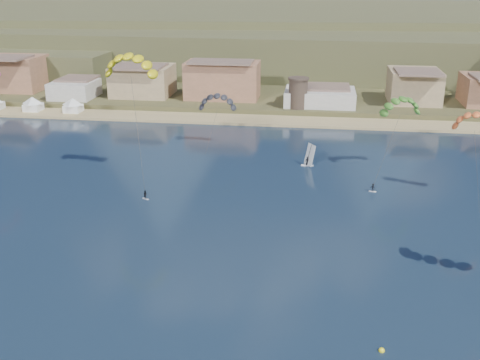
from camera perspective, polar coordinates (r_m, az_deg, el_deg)
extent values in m
cube|color=tan|center=(157.07, 3.73, 5.91)|extent=(2200.00, 12.00, 0.90)
cube|color=brown|center=(607.20, 7.15, 16.39)|extent=(2200.00, 900.00, 4.00)
cube|color=brown|center=(269.07, 14.48, 13.31)|extent=(320.00, 150.00, 15.00)
cube|color=brown|center=(311.30, -1.58, 15.05)|extent=(380.00, 170.00, 18.00)
cylinder|color=#47382D|center=(163.31, 5.76, 8.47)|extent=(5.20, 5.20, 8.00)
cylinder|color=#47382D|center=(162.50, 5.82, 9.96)|extent=(5.82, 5.82, 0.60)
cube|color=white|center=(176.00, -19.79, 6.81)|extent=(4.50, 4.50, 2.00)
pyramid|color=white|center=(175.39, -19.91, 7.76)|extent=(6.40, 6.40, 2.00)
cube|color=white|center=(170.82, -16.19, 6.82)|extent=(4.50, 4.50, 2.00)
pyramid|color=white|center=(170.19, -16.28, 7.80)|extent=(6.40, 6.40, 2.00)
cube|color=silver|center=(104.85, -9.34, -1.84)|extent=(1.38, 1.02, 0.09)
imported|color=black|center=(104.55, -9.36, -1.42)|extent=(0.95, 0.89, 1.56)
cylinder|color=#262626|center=(106.91, -10.07, 4.51)|extent=(0.05, 0.05, 22.35)
cube|color=silver|center=(109.62, 12.99, -1.11)|extent=(1.40, 0.73, 0.09)
imported|color=black|center=(109.33, 13.03, -0.72)|extent=(1.11, 0.81, 1.54)
cylinder|color=#262626|center=(113.86, 14.36, 2.95)|extent=(0.05, 0.05, 17.52)
cylinder|color=#262626|center=(129.98, -2.53, 4.81)|extent=(0.04, 0.04, 11.54)
cylinder|color=#262626|center=(106.49, 22.25, 0.83)|extent=(0.04, 0.04, 14.49)
cube|color=silver|center=(121.74, 6.68, 1.45)|extent=(2.62, 0.83, 0.13)
imported|color=black|center=(121.43, 6.70, 1.90)|extent=(0.93, 0.62, 1.87)
cube|color=white|center=(121.01, 6.93, 2.49)|extent=(1.09, 2.85, 4.47)
sphere|color=#FFF31A|center=(66.69, 13.85, -16.07)|extent=(0.67, 0.67, 0.67)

